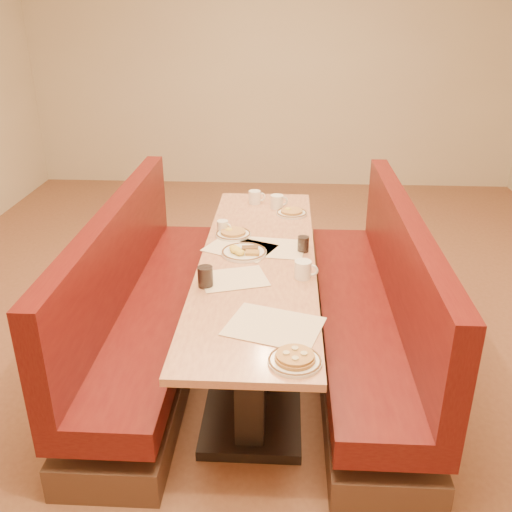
# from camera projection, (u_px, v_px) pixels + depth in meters

# --- Properties ---
(ground) EXTENTS (8.00, 8.00, 0.00)m
(ground) POSITION_uv_depth(u_px,v_px,m) (258.00, 359.00, 3.81)
(ground) COLOR #9E6647
(ground) RESTS_ON ground
(room_envelope) EXTENTS (6.04, 8.04, 2.82)m
(room_envelope) POSITION_uv_depth(u_px,v_px,m) (258.00, 55.00, 3.01)
(room_envelope) COLOR beige
(room_envelope) RESTS_ON ground
(diner_table) EXTENTS (0.70, 2.50, 0.75)m
(diner_table) POSITION_uv_depth(u_px,v_px,m) (258.00, 311.00, 3.66)
(diner_table) COLOR black
(diner_table) RESTS_ON ground
(booth_left) EXTENTS (0.55, 2.50, 1.05)m
(booth_left) POSITION_uv_depth(u_px,v_px,m) (145.00, 309.00, 3.70)
(booth_left) COLOR #4C3326
(booth_left) RESTS_ON ground
(booth_right) EXTENTS (0.55, 2.50, 1.05)m
(booth_right) POSITION_uv_depth(u_px,v_px,m) (372.00, 315.00, 3.63)
(booth_right) COLOR #4C3326
(booth_right) RESTS_ON ground
(placemat_near_left) EXTENTS (0.43, 0.37, 0.00)m
(placemat_near_left) POSITION_uv_depth(u_px,v_px,m) (234.00, 279.00, 3.23)
(placemat_near_left) COLOR beige
(placemat_near_left) RESTS_ON diner_table
(placemat_near_right) EXTENTS (0.52, 0.45, 0.00)m
(placemat_near_right) POSITION_uv_depth(u_px,v_px,m) (274.00, 326.00, 2.76)
(placemat_near_right) COLOR beige
(placemat_near_right) RESTS_ON diner_table
(placemat_far_left) EXTENTS (0.50, 0.45, 0.00)m
(placemat_far_left) POSITION_uv_depth(u_px,v_px,m) (240.00, 248.00, 3.63)
(placemat_far_left) COLOR beige
(placemat_far_left) RESTS_ON diner_table
(placemat_far_right) EXTENTS (0.46, 0.37, 0.00)m
(placemat_far_right) POSITION_uv_depth(u_px,v_px,m) (271.00, 248.00, 3.63)
(placemat_far_right) COLOR beige
(placemat_far_right) RESTS_ON diner_table
(pancake_plate) EXTENTS (0.24, 0.24, 0.05)m
(pancake_plate) POSITION_uv_depth(u_px,v_px,m) (295.00, 359.00, 2.48)
(pancake_plate) COLOR white
(pancake_plate) RESTS_ON diner_table
(eggs_plate) EXTENTS (0.28, 0.28, 0.06)m
(eggs_plate) POSITION_uv_depth(u_px,v_px,m) (243.00, 252.00, 3.54)
(eggs_plate) COLOR white
(eggs_plate) RESTS_ON diner_table
(extra_plate_mid) EXTENTS (0.23, 0.23, 0.05)m
(extra_plate_mid) POSITION_uv_depth(u_px,v_px,m) (292.00, 213.00, 4.19)
(extra_plate_mid) COLOR white
(extra_plate_mid) RESTS_ON diner_table
(extra_plate_far) EXTENTS (0.24, 0.24, 0.05)m
(extra_plate_far) POSITION_uv_depth(u_px,v_px,m) (233.00, 233.00, 3.81)
(extra_plate_far) COLOR white
(extra_plate_far) RESTS_ON diner_table
(coffee_mug_a) EXTENTS (0.14, 0.10, 0.10)m
(coffee_mug_a) POSITION_uv_depth(u_px,v_px,m) (304.00, 269.00, 3.23)
(coffee_mug_a) COLOR white
(coffee_mug_a) RESTS_ON diner_table
(coffee_mug_b) EXTENTS (0.10, 0.08, 0.08)m
(coffee_mug_b) POSITION_uv_depth(u_px,v_px,m) (223.00, 226.00, 3.87)
(coffee_mug_b) COLOR white
(coffee_mug_b) RESTS_ON diner_table
(coffee_mug_c) EXTENTS (0.13, 0.10, 0.10)m
(coffee_mug_c) POSITION_uv_depth(u_px,v_px,m) (277.00, 202.00, 4.30)
(coffee_mug_c) COLOR white
(coffee_mug_c) RESTS_ON diner_table
(coffee_mug_d) EXTENTS (0.13, 0.09, 0.10)m
(coffee_mug_d) POSITION_uv_depth(u_px,v_px,m) (255.00, 197.00, 4.41)
(coffee_mug_d) COLOR white
(coffee_mug_d) RESTS_ON diner_table
(soda_tumbler_near) EXTENTS (0.09, 0.09, 0.12)m
(soda_tumbler_near) POSITION_uv_depth(u_px,v_px,m) (205.00, 277.00, 3.13)
(soda_tumbler_near) COLOR black
(soda_tumbler_near) RESTS_ON diner_table
(soda_tumbler_mid) EXTENTS (0.07, 0.07, 0.10)m
(soda_tumbler_mid) POSITION_uv_depth(u_px,v_px,m) (303.00, 244.00, 3.57)
(soda_tumbler_mid) COLOR black
(soda_tumbler_mid) RESTS_ON diner_table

